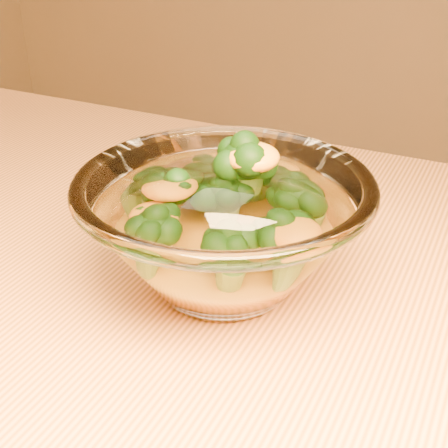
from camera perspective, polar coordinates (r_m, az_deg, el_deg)
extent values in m
cube|color=#D07D3E|center=(0.45, -3.47, -12.74)|extent=(1.20, 0.80, 0.04)
cylinder|color=brown|center=(1.17, -18.31, -8.13)|extent=(0.06, 0.06, 0.71)
ellipsoid|color=white|center=(0.49, 0.00, -4.91)|extent=(0.10, 0.10, 0.02)
torus|color=white|center=(0.45, 0.00, 3.64)|extent=(0.22, 0.22, 0.01)
ellipsoid|color=gold|center=(0.47, 0.00, -2.68)|extent=(0.12, 0.12, 0.03)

